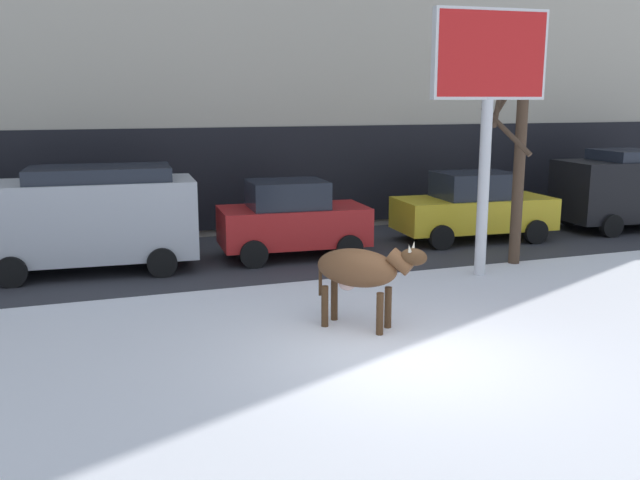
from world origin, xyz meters
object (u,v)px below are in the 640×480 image
car_black_van (636,187)px  bare_tree_left_lot (516,161)px  car_silver_van (89,216)px  cow_brown (361,270)px  pedestrian_near_billboard (370,194)px  billboard (489,71)px  car_red_hatchback (292,219)px  car_yellow_sedan (474,207)px

car_black_van → bare_tree_left_lot: bare_tree_left_lot is taller
car_silver_van → cow_brown: bearing=-53.6°
pedestrian_near_billboard → bare_tree_left_lot: 6.31m
billboard → bare_tree_left_lot: size_ratio=1.27×
billboard → bare_tree_left_lot: bearing=29.0°
cow_brown → pedestrian_near_billboard: pedestrian_near_billboard is taller
car_silver_van → bare_tree_left_lot: 9.62m
car_silver_van → bare_tree_left_lot: bare_tree_left_lot is taller
cow_brown → car_black_van: (11.13, 5.62, 0.25)m
car_black_van → pedestrian_near_billboard: size_ratio=2.72×
car_red_hatchback → bare_tree_left_lot: bearing=-26.7°
car_silver_van → billboard: bearing=-21.7°
billboard → car_yellow_sedan: bearing=60.4°
cow_brown → car_red_hatchback: size_ratio=0.45×
cow_brown → pedestrian_near_billboard: size_ratio=0.95×
billboard → bare_tree_left_lot: (1.28, 0.71, -1.93)m
billboard → car_silver_van: (-7.94, 3.17, -3.07)m
cow_brown → car_red_hatchback: bearing=84.6°
billboard → car_silver_van: billboard is taller
car_yellow_sedan → pedestrian_near_billboard: bearing=114.0°
car_silver_van → car_black_van: size_ratio=1.00×
car_red_hatchback → bare_tree_left_lot: (4.62, -2.32, 1.46)m
pedestrian_near_billboard → bare_tree_left_lot: bearing=-81.2°
car_silver_van → car_red_hatchback: car_silver_van is taller
car_red_hatchback → pedestrian_near_billboard: bearing=45.4°
billboard → car_silver_van: 9.09m
cow_brown → car_yellow_sedan: bearing=44.9°
car_red_hatchback → car_black_van: size_ratio=0.76×
cow_brown → billboard: 5.62m
car_silver_van → car_black_van: (15.23, 0.06, 0.00)m
car_yellow_sedan → car_black_van: (5.41, -0.10, 0.33)m
pedestrian_near_billboard → bare_tree_left_lot: size_ratio=0.40×
car_yellow_sedan → pedestrian_near_billboard: (-1.53, 3.45, -0.03)m
cow_brown → pedestrian_near_billboard: (4.19, 9.16, -0.11)m
billboard → car_yellow_sedan: size_ratio=1.29×
cow_brown → car_yellow_sedan: (5.73, 5.71, -0.09)m
car_black_van → bare_tree_left_lot: size_ratio=1.08×
cow_brown → car_yellow_sedan: car_yellow_sedan is taller
pedestrian_near_billboard → car_yellow_sedan: bearing=-66.0°
car_silver_van → pedestrian_near_billboard: size_ratio=2.72×
billboard → car_red_hatchback: size_ratio=1.54×
car_red_hatchback → pedestrian_near_billboard: 5.24m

